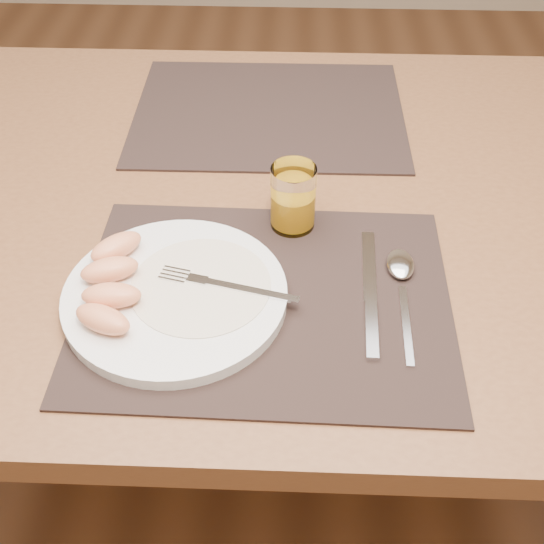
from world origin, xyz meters
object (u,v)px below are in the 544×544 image
(placemat_far, at_px, (269,112))
(spoon, at_px, (401,272))
(fork, at_px, (216,284))
(knife, at_px, (371,301))
(plate, at_px, (175,296))
(table, at_px, (258,235))
(placemat_near, at_px, (265,299))
(juice_glass, at_px, (293,200))

(placemat_far, distance_m, spoon, 0.43)
(fork, bearing_deg, placemat_far, 84.00)
(fork, xyz_separation_m, knife, (0.19, -0.01, -0.02))
(fork, bearing_deg, plate, -165.78)
(table, bearing_deg, fork, -99.94)
(table, relative_size, spoon, 7.31)
(placemat_near, distance_m, knife, 0.13)
(placemat_near, xyz_separation_m, juice_glass, (0.03, 0.14, 0.04))
(table, xyz_separation_m, spoon, (0.19, -0.17, 0.09))
(juice_glass, bearing_deg, fork, -123.04)
(spoon, bearing_deg, placemat_near, -164.66)
(plate, relative_size, juice_glass, 2.97)
(spoon, bearing_deg, placemat_far, 114.82)
(plate, xyz_separation_m, knife, (0.24, 0.00, -0.01))
(placemat_near, distance_m, spoon, 0.18)
(table, height_order, fork, fork)
(placemat_near, relative_size, placemat_far, 1.00)
(fork, distance_m, juice_glass, 0.17)
(juice_glass, bearing_deg, table, 124.26)
(table, height_order, spoon, spoon)
(placemat_near, height_order, placemat_far, same)
(placemat_near, relative_size, plate, 1.67)
(spoon, height_order, juice_glass, juice_glass)
(placemat_near, height_order, fork, fork)
(table, xyz_separation_m, knife, (0.15, -0.22, 0.09))
(placemat_far, xyz_separation_m, juice_glass, (0.04, -0.30, 0.04))
(placemat_far, bearing_deg, juice_glass, -81.53)
(fork, relative_size, spoon, 0.91)
(plate, height_order, juice_glass, juice_glass)
(knife, bearing_deg, spoon, 50.09)
(placemat_near, xyz_separation_m, spoon, (0.17, 0.05, 0.01))
(knife, height_order, spoon, spoon)
(table, relative_size, placemat_near, 3.11)
(table, distance_m, knife, 0.28)
(fork, height_order, juice_glass, juice_glass)
(plate, height_order, fork, fork)
(placemat_far, bearing_deg, placemat_near, -88.32)
(table, distance_m, juice_glass, 0.16)
(placemat_near, relative_size, juice_glass, 4.95)
(table, bearing_deg, spoon, -42.41)
(fork, height_order, knife, fork)
(placemat_near, height_order, juice_glass, juice_glass)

